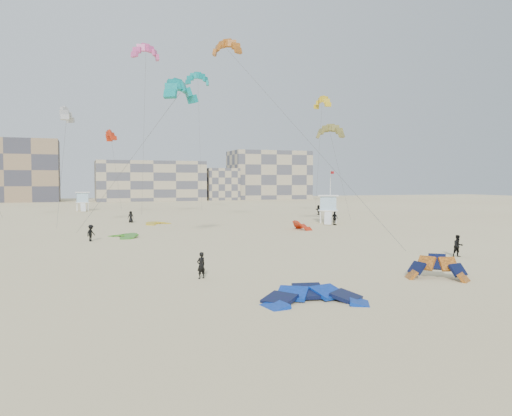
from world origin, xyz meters
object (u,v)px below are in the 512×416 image
object	(u,v)px
kite_ground_orange	(437,279)
kitesurfer_main	(201,265)
kite_ground_blue	(315,303)
lifeguard_tower_near	(328,209)

from	to	relation	value
kite_ground_orange	kitesurfer_main	distance (m)	13.93
kite_ground_blue	lifeguard_tower_near	world-z (taller)	lifeguard_tower_near
kitesurfer_main	lifeguard_tower_near	xyz separation A→B (m)	(26.00, 33.27, 1.15)
kite_ground_blue	kitesurfer_main	distance (m)	8.46
kite_ground_blue	kite_ground_orange	bearing A→B (deg)	26.38
kite_ground_blue	kite_ground_orange	distance (m)	9.72
kitesurfer_main	lifeguard_tower_near	size ratio (longest dim) A/B	0.27
kitesurfer_main	kite_ground_blue	bearing A→B (deg)	91.59
lifeguard_tower_near	kite_ground_blue	bearing A→B (deg)	-89.93
kite_ground_orange	kitesurfer_main	xyz separation A→B (m)	(-13.04, 4.83, 0.79)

